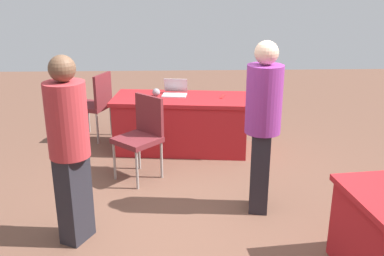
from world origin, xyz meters
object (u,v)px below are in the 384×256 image
at_px(chair_by_pillar, 96,102).
at_px(person_attendee_standing, 69,143).
at_px(laptop_silver, 175,92).
at_px(scissors_red, 222,96).
at_px(yarn_ball, 156,92).
at_px(table_foreground, 181,123).
at_px(chair_tucked_right, 142,132).
at_px(person_attendee_browsing, 263,120).

relative_size(chair_by_pillar, person_attendee_standing, 0.58).
xyz_separation_m(person_attendee_standing, laptop_silver, (-0.87, -2.26, -0.15)).
xyz_separation_m(laptop_silver, scissors_red, (-0.63, 0.12, -0.04)).
relative_size(person_attendee_standing, yarn_ball, 16.30).
height_order(table_foreground, chair_by_pillar, chair_by_pillar).
bearing_deg(scissors_red, table_foreground, -71.96).
relative_size(chair_by_pillar, laptop_silver, 2.70).
distance_m(table_foreground, chair_tucked_right, 1.00).
bearing_deg(laptop_silver, person_attendee_standing, 76.62).
xyz_separation_m(table_foreground, scissors_red, (-0.54, -0.00, 0.36)).
bearing_deg(yarn_ball, chair_by_pillar, -23.28).
xyz_separation_m(table_foreground, chair_tucked_right, (0.46, 0.86, 0.18)).
height_order(chair_by_pillar, laptop_silver, chair_by_pillar).
height_order(laptop_silver, yarn_ball, laptop_silver).
bearing_deg(chair_by_pillar, table_foreground, -89.04).
bearing_deg(chair_tucked_right, person_attendee_standing, 111.89).
xyz_separation_m(chair_by_pillar, scissors_red, (-1.75, 0.45, 0.18)).
xyz_separation_m(table_foreground, person_attendee_browsing, (-0.75, 1.66, 0.58)).
height_order(person_attendee_browsing, scissors_red, person_attendee_browsing).
bearing_deg(table_foreground, chair_by_pillar, -20.68).
bearing_deg(chair_tucked_right, yarn_ball, -54.90).
bearing_deg(yarn_ball, person_attendee_standing, 74.21).
distance_m(person_attendee_standing, yarn_ball, 2.31).
distance_m(person_attendee_standing, person_attendee_browsing, 1.78).
bearing_deg(chair_tucked_right, laptop_silver, -68.02).
distance_m(table_foreground, yarn_ball, 0.53).
relative_size(laptop_silver, yarn_ball, 3.49).
relative_size(chair_tucked_right, person_attendee_browsing, 0.57).
xyz_separation_m(chair_tucked_right, person_attendee_browsing, (-1.21, 0.80, 0.39)).
xyz_separation_m(table_foreground, laptop_silver, (0.08, -0.12, 0.40)).
bearing_deg(person_attendee_standing, scissors_red, 171.67).
height_order(chair_by_pillar, scissors_red, chair_by_pillar).
relative_size(laptop_silver, scissors_red, 1.96).
distance_m(chair_by_pillar, person_attendee_standing, 2.63).
bearing_deg(scissors_red, laptop_silver, -82.82).
bearing_deg(yarn_ball, scissors_red, 174.96).
height_order(chair_tucked_right, scissors_red, chair_tucked_right).
distance_m(chair_by_pillar, laptop_silver, 1.19).
distance_m(table_foreground, person_attendee_standing, 2.41).
height_order(table_foreground, chair_tucked_right, chair_tucked_right).
bearing_deg(laptop_silver, chair_by_pillar, -8.82).
bearing_deg(person_attendee_browsing, person_attendee_standing, -61.87).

